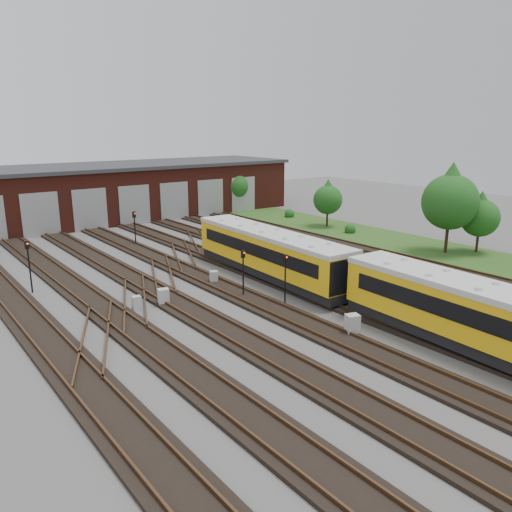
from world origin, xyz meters
TOP-DOWN VIEW (x-y plane):
  - ground at (0.00, 0.00)m, footprint 120.00×120.00m
  - track_network at (-0.17, 0.59)m, footprint 30.40×70.00m
  - maintenance_shed at (-0.01, 39.97)m, footprint 51.00×12.50m
  - grass_verge at (19.00, 10.00)m, footprint 8.00×55.00m
  - metro_train at (2.00, -7.00)m, footprint 3.57×47.46m
  - signal_mast_0 at (-12.50, 16.18)m, footprint 0.29×0.27m
  - signal_mast_1 at (-1.91, 6.88)m, footprint 0.27×0.26m
  - signal_mast_2 at (-1.29, 24.56)m, footprint 0.31×0.29m
  - signal_mast_3 at (-0.45, 4.46)m, footprint 0.26×0.24m
  - relay_cabinet_0 at (-6.72, 8.63)m, footprint 0.76×0.68m
  - relay_cabinet_1 at (-8.35, 8.97)m, footprint 0.57×0.50m
  - relay_cabinet_2 at (-0.95, -1.54)m, footprint 0.84×0.78m
  - relay_cabinet_3 at (-1.84, 10.49)m, footprint 0.67×0.62m
  - relay_cabinet_4 at (6.56, 11.86)m, footprint 0.67×0.56m
  - tree_0 at (17.44, 35.00)m, footprint 3.43×3.43m
  - tree_1 at (19.21, 20.09)m, footprint 3.16×3.16m
  - tree_2 at (18.96, 5.46)m, footprint 4.74×4.74m
  - tree_4 at (21.20, 3.87)m, footprint 3.27×3.27m
  - bush_1 at (18.66, 16.21)m, footprint 1.15×1.15m
  - bush_2 at (19.81, 27.00)m, footprint 1.21×1.21m

SIDE VIEW (x-z plane):
  - ground at x=0.00m, z-range 0.00..0.00m
  - grass_verge at x=19.00m, z-range 0.00..0.05m
  - track_network at x=-0.17m, z-range -0.06..0.27m
  - relay_cabinet_1 at x=-8.35m, z-range 0.00..0.85m
  - relay_cabinet_3 at x=-1.84m, z-range 0.00..0.90m
  - relay_cabinet_0 at x=-6.72m, z-range 0.00..1.07m
  - relay_cabinet_4 at x=6.56m, z-range 0.00..1.08m
  - relay_cabinet_2 at x=-0.95m, z-range 0.00..1.15m
  - bush_1 at x=18.66m, z-range 0.00..1.15m
  - bush_2 at x=19.81m, z-range 0.00..1.21m
  - metro_train at x=2.00m, z-range 0.37..3.54m
  - signal_mast_3 at x=-0.45m, z-range 0.43..3.53m
  - signal_mast_1 at x=-1.91m, z-range 0.44..3.56m
  - signal_mast_2 at x=-1.29m, z-range 0.47..3.66m
  - signal_mast_0 at x=-12.50m, z-range 0.48..3.99m
  - maintenance_shed at x=-0.01m, z-range 0.03..6.38m
  - tree_1 at x=19.21m, z-range 0.74..5.98m
  - tree_4 at x=21.20m, z-range 0.77..6.19m
  - tree_0 at x=17.44m, z-range 0.81..6.49m
  - tree_2 at x=18.96m, z-range 1.12..8.98m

